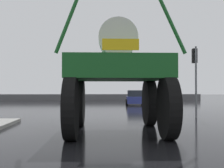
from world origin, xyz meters
name	(u,v)px	position (x,y,z in m)	size (l,w,h in m)	color
ground_plane	(100,111)	(0.00, 18.00, 0.00)	(120.00, 120.00, 0.00)	black
oversize_sprayer	(117,76)	(0.50, 7.44, 2.17)	(4.30, 5.75, 4.94)	black
sedan_ahead	(135,98)	(3.79, 25.80, 0.71)	(2.16, 4.23, 1.52)	navy
traffic_signal_near_right	(195,66)	(5.43, 12.47, 3.00)	(0.24, 0.54, 4.11)	slate
roadside_barrier	(98,97)	(0.00, 36.76, 0.45)	(29.98, 0.24, 0.90)	#59595B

